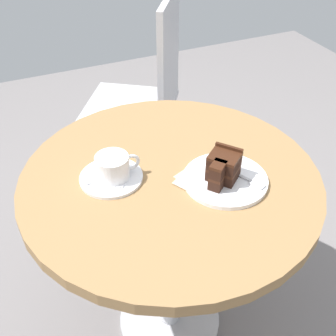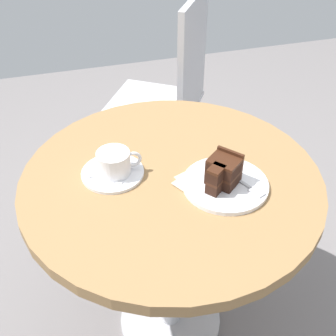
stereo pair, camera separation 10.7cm
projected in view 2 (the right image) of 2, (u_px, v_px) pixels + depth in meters
name	position (u px, v px, depth m)	size (l,w,h in m)	color
ground_plane	(170.00, 320.00, 1.55)	(4.40, 4.40, 0.01)	slate
cafe_table	(171.00, 205.00, 1.18)	(0.80, 0.80, 0.69)	olive
saucer	(113.00, 173.00, 1.11)	(0.17, 0.17, 0.01)	white
coffee_cup	(114.00, 162.00, 1.09)	(0.12, 0.09, 0.07)	white
teaspoon	(98.00, 178.00, 1.09)	(0.09, 0.07, 0.00)	#B7B7BC
cake_plate	(225.00, 184.00, 1.08)	(0.22, 0.22, 0.01)	white
cake_slice	(223.00, 172.00, 1.05)	(0.11, 0.10, 0.08)	black
fork	(245.00, 184.00, 1.06)	(0.08, 0.15, 0.00)	#B7B7BC
napkin	(213.00, 182.00, 1.09)	(0.22, 0.21, 0.00)	beige
cafe_chair	(172.00, 89.00, 1.78)	(0.53, 0.53, 0.94)	#BCBCC1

